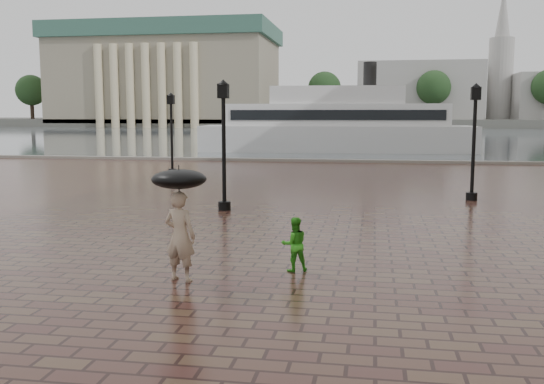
{
  "coord_description": "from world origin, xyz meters",
  "views": [
    {
      "loc": [
        -0.85,
        -10.56,
        3.38
      ],
      "look_at": [
        -3.37,
        4.49,
        1.4
      ],
      "focal_mm": 40.0,
      "sensor_mm": 36.0,
      "label": 1
    }
  ],
  "objects_px": {
    "child_pedestrian": "(294,244)",
    "ferry_near": "(336,125)",
    "adult_pedestrian": "(180,236)",
    "street_lamps": "(276,138)"
  },
  "relations": [
    {
      "from": "child_pedestrian",
      "to": "ferry_near",
      "type": "height_order",
      "value": "ferry_near"
    },
    {
      "from": "adult_pedestrian",
      "to": "child_pedestrian",
      "type": "bearing_deg",
      "value": -139.54
    },
    {
      "from": "street_lamps",
      "to": "child_pedestrian",
      "type": "bearing_deg",
      "value": -79.23
    },
    {
      "from": "child_pedestrian",
      "to": "street_lamps",
      "type": "bearing_deg",
      "value": -101.55
    },
    {
      "from": "adult_pedestrian",
      "to": "child_pedestrian",
      "type": "height_order",
      "value": "adult_pedestrian"
    },
    {
      "from": "child_pedestrian",
      "to": "adult_pedestrian",
      "type": "bearing_deg",
      "value": 5.19
    },
    {
      "from": "street_lamps",
      "to": "ferry_near",
      "type": "distance_m",
      "value": 28.61
    },
    {
      "from": "ferry_near",
      "to": "street_lamps",
      "type": "bearing_deg",
      "value": -95.26
    },
    {
      "from": "adult_pedestrian",
      "to": "ferry_near",
      "type": "distance_m",
      "value": 42.99
    },
    {
      "from": "child_pedestrian",
      "to": "ferry_near",
      "type": "distance_m",
      "value": 41.89
    }
  ]
}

